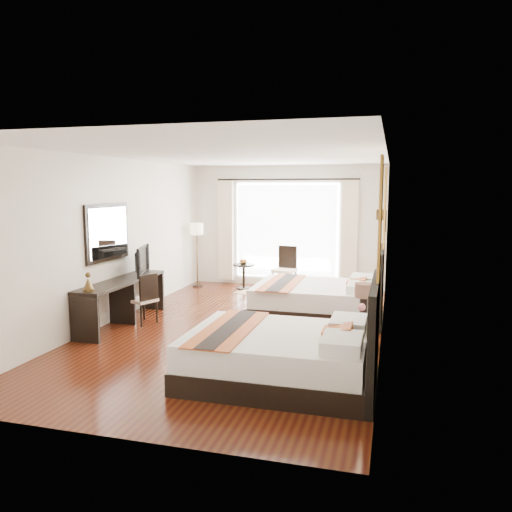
% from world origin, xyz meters
% --- Properties ---
extents(floor, '(4.50, 7.50, 0.01)m').
position_xyz_m(floor, '(0.00, 0.00, -0.01)').
color(floor, '#38100A').
rests_on(floor, ground).
extents(ceiling, '(4.50, 7.50, 0.02)m').
position_xyz_m(ceiling, '(0.00, 0.00, 2.79)').
color(ceiling, white).
rests_on(ceiling, wall_headboard).
extents(wall_headboard, '(0.01, 7.50, 2.80)m').
position_xyz_m(wall_headboard, '(2.25, 0.00, 1.40)').
color(wall_headboard, silver).
rests_on(wall_headboard, floor).
extents(wall_desk, '(0.01, 7.50, 2.80)m').
position_xyz_m(wall_desk, '(-2.25, 0.00, 1.40)').
color(wall_desk, silver).
rests_on(wall_desk, floor).
extents(wall_window, '(4.50, 0.01, 2.80)m').
position_xyz_m(wall_window, '(0.00, 3.75, 1.40)').
color(wall_window, silver).
rests_on(wall_window, floor).
extents(wall_entry, '(4.50, 0.01, 2.80)m').
position_xyz_m(wall_entry, '(0.00, -3.75, 1.40)').
color(wall_entry, silver).
rests_on(wall_entry, floor).
extents(window_glass, '(2.40, 0.02, 2.20)m').
position_xyz_m(window_glass, '(0.00, 3.73, 1.30)').
color(window_glass, white).
rests_on(window_glass, wall_window).
extents(sheer_curtain, '(2.30, 0.02, 2.10)m').
position_xyz_m(sheer_curtain, '(0.00, 3.67, 1.30)').
color(sheer_curtain, white).
rests_on(sheer_curtain, wall_window).
extents(drape_left, '(0.35, 0.14, 2.35)m').
position_xyz_m(drape_left, '(-1.45, 3.63, 1.28)').
color(drape_left, beige).
rests_on(drape_left, floor).
extents(drape_right, '(0.35, 0.14, 2.35)m').
position_xyz_m(drape_right, '(1.45, 3.63, 1.28)').
color(drape_right, beige).
rests_on(drape_right, floor).
extents(art_panel_near, '(0.03, 0.50, 1.35)m').
position_xyz_m(art_panel_near, '(2.23, -1.97, 1.95)').
color(art_panel_near, maroon).
rests_on(art_panel_near, wall_headboard).
extents(art_panel_far, '(0.03, 0.50, 1.35)m').
position_xyz_m(art_panel_far, '(2.23, 1.11, 1.95)').
color(art_panel_far, maroon).
rests_on(art_panel_far, wall_headboard).
extents(wall_sconce, '(0.10, 0.14, 0.14)m').
position_xyz_m(wall_sconce, '(2.19, -0.47, 1.92)').
color(wall_sconce, '#4A371A').
rests_on(wall_sconce, wall_headboard).
extents(mirror_frame, '(0.04, 1.25, 0.95)m').
position_xyz_m(mirror_frame, '(-2.22, -0.24, 1.55)').
color(mirror_frame, black).
rests_on(mirror_frame, wall_desk).
extents(mirror_glass, '(0.01, 1.12, 0.82)m').
position_xyz_m(mirror_glass, '(-2.19, -0.24, 1.55)').
color(mirror_glass, white).
rests_on(mirror_glass, mirror_frame).
extents(bed_near, '(2.23, 1.74, 1.26)m').
position_xyz_m(bed_near, '(1.19, -1.97, 0.33)').
color(bed_near, black).
rests_on(bed_near, floor).
extents(bed_far, '(2.24, 1.74, 1.26)m').
position_xyz_m(bed_far, '(1.19, 1.11, 0.33)').
color(bed_far, black).
rests_on(bed_far, floor).
extents(nightstand, '(0.38, 0.47, 0.45)m').
position_xyz_m(nightstand, '(1.99, -0.47, 0.23)').
color(nightstand, black).
rests_on(nightstand, floor).
extents(table_lamp, '(0.27, 0.27, 0.43)m').
position_xyz_m(table_lamp, '(2.00, -0.38, 0.79)').
color(table_lamp, black).
rests_on(table_lamp, nightstand).
extents(vase, '(0.14, 0.14, 0.12)m').
position_xyz_m(vase, '(1.99, -0.65, 0.56)').
color(vase, black).
rests_on(vase, nightstand).
extents(console_desk, '(0.50, 2.20, 0.76)m').
position_xyz_m(console_desk, '(-1.99, -0.24, 0.38)').
color(console_desk, black).
rests_on(console_desk, floor).
extents(television, '(0.37, 0.88, 0.51)m').
position_xyz_m(television, '(-1.97, 0.31, 1.01)').
color(television, black).
rests_on(television, console_desk).
extents(bronze_figurine, '(0.21, 0.21, 0.25)m').
position_xyz_m(bronze_figurine, '(-1.99, -1.18, 0.88)').
color(bronze_figurine, '#4A371A').
rests_on(bronze_figurine, console_desk).
extents(desk_chair, '(0.52, 0.52, 0.86)m').
position_xyz_m(desk_chair, '(-1.67, -0.11, 0.26)').
color(desk_chair, beige).
rests_on(desk_chair, floor).
extents(floor_lamp, '(0.30, 0.30, 1.48)m').
position_xyz_m(floor_lamp, '(-1.98, 3.10, 1.25)').
color(floor_lamp, black).
rests_on(floor_lamp, floor).
extents(side_table, '(0.49, 0.49, 0.57)m').
position_xyz_m(side_table, '(-0.87, 3.15, 0.28)').
color(side_table, black).
rests_on(side_table, floor).
extents(fruit_bowl, '(0.25, 0.25, 0.05)m').
position_xyz_m(fruit_bowl, '(-0.87, 3.13, 0.59)').
color(fruit_bowl, '#453118').
rests_on(fruit_bowl, side_table).
extents(window_chair, '(0.53, 0.53, 1.00)m').
position_xyz_m(window_chair, '(0.08, 3.18, 0.30)').
color(window_chair, beige).
rests_on(window_chair, floor).
extents(jute_rug, '(1.31, 1.10, 0.01)m').
position_xyz_m(jute_rug, '(-0.30, 2.80, 0.01)').
color(jute_rug, tan).
rests_on(jute_rug, floor).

